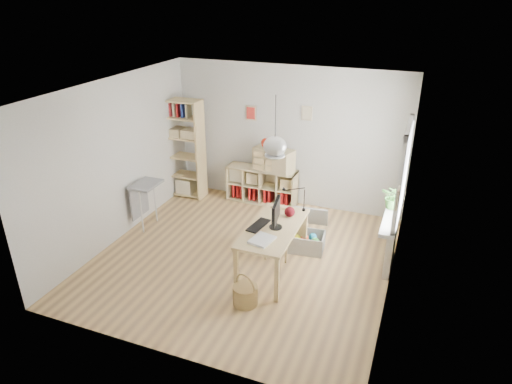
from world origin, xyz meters
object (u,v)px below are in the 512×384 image
(cube_shelf, at_px, (262,187))
(tall_bookshelf, at_px, (183,145))
(storage_chest, at_px, (307,237))
(chair, at_px, (280,229))
(drawer_chest, at_px, (274,160))
(monitor, at_px, (276,213))
(desk, at_px, (273,233))

(cube_shelf, xyz_separation_m, tall_bookshelf, (-1.56, -0.28, 0.79))
(storage_chest, bearing_deg, chair, -142.34)
(cube_shelf, xyz_separation_m, drawer_chest, (0.26, -0.04, 0.64))
(monitor, bearing_deg, cube_shelf, 106.06)
(storage_chest, bearing_deg, monitor, -114.51)
(chair, distance_m, monitor, 0.72)
(tall_bookshelf, bearing_deg, storage_chest, -21.50)
(desk, distance_m, cube_shelf, 2.48)
(drawer_chest, bearing_deg, monitor, -56.29)
(tall_bookshelf, relative_size, chair, 2.51)
(desk, height_order, monitor, monitor)
(drawer_chest, bearing_deg, storage_chest, -38.42)
(cube_shelf, xyz_separation_m, storage_chest, (1.33, -1.42, -0.09))
(monitor, height_order, drawer_chest, monitor)
(tall_bookshelf, distance_m, drawer_chest, 1.85)
(storage_chest, bearing_deg, tall_bookshelf, 152.79)
(tall_bookshelf, bearing_deg, drawer_chest, 7.48)
(desk, relative_size, tall_bookshelf, 0.75)
(cube_shelf, xyz_separation_m, chair, (0.97, -1.76, 0.15))
(chair, xyz_separation_m, drawer_chest, (-0.71, 1.72, 0.49))
(desk, xyz_separation_m, storage_chest, (0.31, 0.81, -0.45))
(monitor, distance_m, drawer_chest, 2.33)
(cube_shelf, bearing_deg, storage_chest, -46.85)
(desk, xyz_separation_m, cube_shelf, (-1.02, 2.23, -0.36))
(storage_chest, bearing_deg, cube_shelf, 127.44)
(chair, bearing_deg, monitor, -82.53)
(storage_chest, height_order, monitor, monitor)
(storage_chest, relative_size, drawer_chest, 0.95)
(cube_shelf, distance_m, drawer_chest, 0.69)
(tall_bookshelf, height_order, drawer_chest, tall_bookshelf)
(storage_chest, distance_m, drawer_chest, 1.89)
(cube_shelf, bearing_deg, desk, -65.39)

